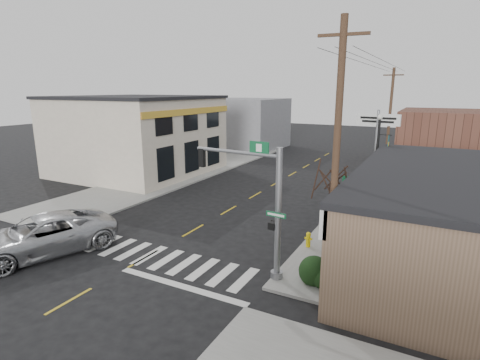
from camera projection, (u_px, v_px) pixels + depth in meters
The scene contains 20 objects.
ground at pixel (144, 259), 17.25m from camera, with size 140.00×140.00×0.00m, color black.
sidewalk_right at pixel (387, 208), 24.36m from camera, with size 6.00×38.00×0.13m, color gray.
sidewalk_left at pixel (167, 178), 32.49m from camera, with size 6.00×38.00×0.13m, color gray.
center_line at pixel (229, 210), 24.13m from camera, with size 0.12×56.00×0.01m, color gold.
crosswalk at pixel (149, 255), 17.60m from camera, with size 11.00×2.20×0.01m, color silver.
left_building at pixel (137, 136), 34.36m from camera, with size 12.00×12.00×6.80m, color beige.
bldg_distant_right at pixel (443, 139), 36.98m from camera, with size 8.00×10.00×5.60m, color brown.
bldg_distant_left at pixel (245, 124), 48.99m from camera, with size 9.00×10.00×6.40m, color gray.
suv at pixel (42, 236), 17.58m from camera, with size 3.03×6.58×1.83m, color #ADAFB3.
traffic_signal_pole at pixel (263, 198), 14.78m from camera, with size 4.36×0.37×5.52m.
guide_sign at pixel (356, 191), 21.31m from camera, with size 1.63×0.14×2.85m.
fire_hydrant at pixel (308, 239), 18.15m from camera, with size 0.24×0.24×0.76m.
ped_crossing_sign at pixel (361, 191), 21.17m from camera, with size 1.05×0.07×2.70m.
lamp_post at pixel (378, 155), 23.26m from camera, with size 0.77×0.61×5.97m.
dance_center_sign at pixel (377, 132), 25.21m from camera, with size 2.89×0.18×6.15m.
bare_tree at pixel (333, 171), 15.94m from camera, with size 2.60×2.60×5.20m.
shrub_front at pixel (314, 271), 14.83m from camera, with size 1.23×1.23×0.92m, color #1C3918.
shrub_back at pixel (378, 230), 19.24m from camera, with size 1.08×1.08×0.81m, color black.
utility_pole_near at pixel (336, 158), 13.47m from camera, with size 1.72×0.26×9.91m.
utility_pole_far at pixel (389, 123), 31.63m from camera, with size 1.60×0.24×9.21m.
Camera 1 is at (11.33, -12.01, 7.62)m, focal length 28.00 mm.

